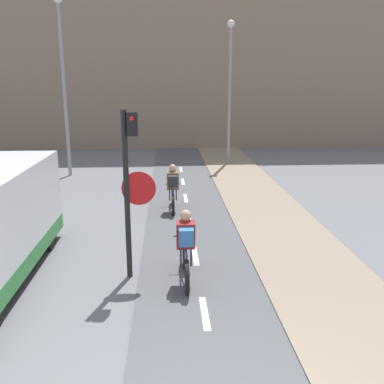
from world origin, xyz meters
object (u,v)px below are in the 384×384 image
Objects in this scene: street_lamp_far at (63,69)px; cyclist_near at (186,248)px; traffic_light_pole at (130,177)px; cyclist_far at (173,189)px; street_lamp_sidewalk at (230,78)px.

street_lamp_far is 11.85m from cyclist_near.
traffic_light_pole is 0.47× the size of street_lamp_far.
street_lamp_far is at bearing 128.20° from cyclist_far.
cyclist_far is at bearing -51.80° from street_lamp_far.
cyclist_far is (-0.18, 4.87, -0.01)m from cyclist_near.
traffic_light_pole is 4.85m from cyclist_far.
cyclist_near is (4.49, -10.34, -3.65)m from street_lamp_far.
traffic_light_pole is at bearing -71.12° from street_lamp_far.
street_lamp_far is 1.09× the size of street_lamp_sidewalk.
street_lamp_sidewalk reaches higher than cyclist_near.
street_lamp_far reaches higher than cyclist_far.
traffic_light_pole reaches higher than cyclist_far.
street_lamp_far is 4.21× the size of cyclist_far.
street_lamp_sidewalk reaches higher than traffic_light_pole.
street_lamp_sidewalk is at bearing 18.34° from street_lamp_far.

